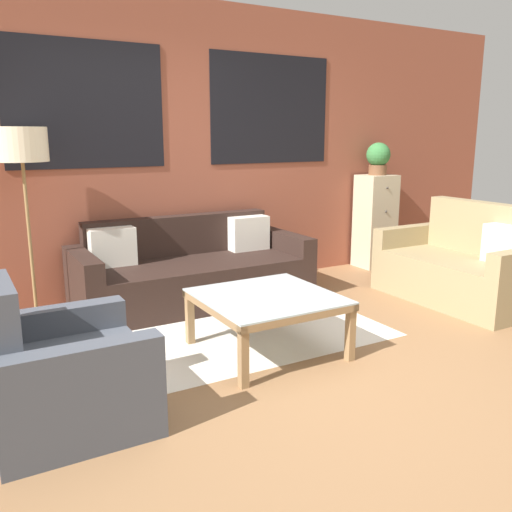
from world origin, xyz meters
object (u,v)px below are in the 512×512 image
object	(u,v)px
floor_lamp	(22,153)
potted_plant	(378,158)
drawer_cabinet	(375,221)
armchair_corner	(63,376)
coffee_table	(267,303)
settee_vintage	(462,268)
couch_dark	(192,273)

from	to	relation	value
floor_lamp	potted_plant	world-z (taller)	floor_lamp
drawer_cabinet	armchair_corner	bearing A→B (deg)	-153.68
coffee_table	drawer_cabinet	bearing A→B (deg)	33.43
settee_vintage	drawer_cabinet	distance (m)	1.50
armchair_corner	potted_plant	xyz separation A→B (m)	(3.93, 1.95, 1.01)
coffee_table	floor_lamp	world-z (taller)	floor_lamp
coffee_table	drawer_cabinet	size ratio (longest dim) A/B	0.85
armchair_corner	coffee_table	xyz separation A→B (m)	(1.47, 0.32, 0.09)
armchair_corner	drawer_cabinet	world-z (taller)	drawer_cabinet
armchair_corner	drawer_cabinet	size ratio (longest dim) A/B	0.77
armchair_corner	floor_lamp	bearing A→B (deg)	86.46
settee_vintage	floor_lamp	size ratio (longest dim) A/B	0.91
couch_dark	settee_vintage	bearing A→B (deg)	-28.80
settee_vintage	drawer_cabinet	size ratio (longest dim) A/B	1.35
drawer_cabinet	potted_plant	size ratio (longest dim) A/B	2.93
armchair_corner	settee_vintage	bearing A→B (deg)	7.39
armchair_corner	coffee_table	distance (m)	1.51
floor_lamp	potted_plant	size ratio (longest dim) A/B	4.34
armchair_corner	couch_dark	bearing A→B (deg)	49.04
couch_dark	armchair_corner	distance (m)	2.26
couch_dark	drawer_cabinet	bearing A→B (deg)	5.54
couch_dark	coffee_table	distance (m)	1.39
couch_dark	floor_lamp	world-z (taller)	floor_lamp
settee_vintage	coffee_table	distance (m)	2.25
floor_lamp	potted_plant	distance (m)	3.82
floor_lamp	settee_vintage	bearing A→B (deg)	-20.76
floor_lamp	couch_dark	bearing A→B (deg)	-5.76
couch_dark	potted_plant	distance (m)	2.66
drawer_cabinet	settee_vintage	bearing A→B (deg)	-98.53
coffee_table	floor_lamp	size ratio (longest dim) A/B	0.57
couch_dark	coffee_table	xyz separation A→B (m)	(-0.01, -1.39, 0.09)
drawer_cabinet	potted_plant	distance (m)	0.74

